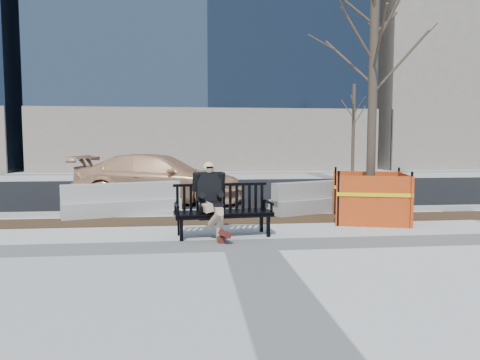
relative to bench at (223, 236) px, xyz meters
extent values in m
plane|color=beige|center=(0.40, -0.80, 0.00)|extent=(120.00, 120.00, 0.00)
cube|color=#47301C|center=(0.40, 1.80, 0.00)|extent=(40.00, 1.20, 0.02)
cube|color=black|center=(0.40, 8.00, 0.00)|extent=(60.00, 10.40, 0.01)
cube|color=#9E9B93|center=(0.40, 2.75, 0.06)|extent=(60.00, 0.25, 0.12)
imported|color=tan|center=(-1.60, 5.11, 0.00)|extent=(5.48, 3.03, 1.50)
camera|label=1|loc=(-0.61, -8.72, 1.88)|focal=33.23mm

